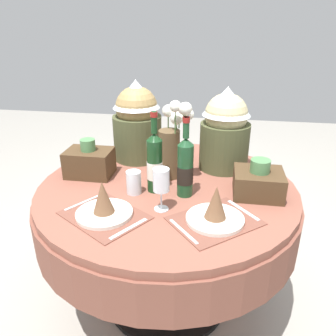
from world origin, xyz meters
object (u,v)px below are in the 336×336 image
(dining_table, at_px, (167,211))
(woven_basket_side_left, at_px, (89,162))
(wine_bottle_centre, at_px, (155,162))
(wine_bottle_left, at_px, (185,167))
(woven_basket_side_right, at_px, (258,182))
(place_setting_left, at_px, (104,206))
(gift_tub_back_left, at_px, (137,118))
(gift_tub_back_right, at_px, (225,126))
(flower_vase, at_px, (172,141))
(tumbler_near_right, at_px, (134,182))
(place_setting_right, at_px, (215,211))
(wine_glass_right, at_px, (161,181))

(dining_table, relative_size, woven_basket_side_left, 5.52)
(dining_table, relative_size, wine_bottle_centre, 3.36)
(wine_bottle_left, distance_m, woven_basket_side_right, 0.35)
(place_setting_left, distance_m, wine_bottle_centre, 0.33)
(woven_basket_side_right, bearing_deg, place_setting_left, -155.53)
(wine_bottle_left, distance_m, gift_tub_back_left, 0.54)
(gift_tub_back_left, distance_m, gift_tub_back_right, 0.51)
(place_setting_left, height_order, woven_basket_side_right, woven_basket_side_right)
(dining_table, bearing_deg, flower_vase, 84.21)
(flower_vase, xyz_separation_m, woven_basket_side_right, (0.43, -0.13, -0.13))
(dining_table, xyz_separation_m, gift_tub_back_right, (0.27, 0.27, 0.39))
(woven_basket_side_left, height_order, woven_basket_side_right, woven_basket_side_left)
(dining_table, xyz_separation_m, tumbler_near_right, (-0.14, -0.11, 0.20))
(woven_basket_side_right, bearing_deg, gift_tub_back_right, 118.83)
(dining_table, height_order, place_setting_right, place_setting_right)
(dining_table, height_order, flower_vase, flower_vase)
(dining_table, height_order, wine_glass_right, wine_glass_right)
(wine_bottle_left, bearing_deg, place_setting_right, -54.77)
(tumbler_near_right, height_order, gift_tub_back_right, gift_tub_back_right)
(flower_vase, height_order, gift_tub_back_right, gift_tub_back_right)
(gift_tub_back_left, bearing_deg, flower_vase, -44.35)
(flower_vase, bearing_deg, place_setting_right, -59.19)
(flower_vase, xyz_separation_m, wine_glass_right, (0.00, -0.34, -0.06))
(place_setting_left, distance_m, place_setting_right, 0.46)
(flower_vase, xyz_separation_m, woven_basket_side_left, (-0.43, -0.05, -0.12))
(flower_vase, height_order, woven_basket_side_left, flower_vase)
(wine_bottle_left, relative_size, gift_tub_back_left, 0.82)
(wine_bottle_left, relative_size, wine_bottle_centre, 0.97)
(dining_table, relative_size, place_setting_left, 3.07)
(wine_bottle_left, xyz_separation_m, gift_tub_back_left, (-0.33, 0.42, 0.10))
(wine_bottle_centre, xyz_separation_m, tumbler_near_right, (-0.09, -0.04, -0.09))
(tumbler_near_right, bearing_deg, gift_tub_back_right, 42.15)
(tumbler_near_right, bearing_deg, wine_bottle_left, 4.76)
(gift_tub_back_left, bearing_deg, woven_basket_side_right, -28.69)
(wine_glass_right, xyz_separation_m, woven_basket_side_right, (0.42, 0.21, -0.07))
(wine_glass_right, height_order, gift_tub_back_right, gift_tub_back_right)
(wine_bottle_left, height_order, wine_glass_right, wine_bottle_left)
(wine_glass_right, bearing_deg, flower_vase, 90.57)
(dining_table, xyz_separation_m, woven_basket_side_left, (-0.42, 0.06, 0.22))
(wine_bottle_left, xyz_separation_m, gift_tub_back_right, (0.17, 0.36, 0.10))
(tumbler_near_right, xyz_separation_m, gift_tub_back_right, (0.42, 0.38, 0.18))
(tumbler_near_right, bearing_deg, flower_vase, 53.62)
(wine_glass_right, distance_m, woven_basket_side_left, 0.53)
(flower_vase, bearing_deg, tumbler_near_right, -126.38)
(dining_table, height_order, gift_tub_back_left, gift_tub_back_left)
(place_setting_right, relative_size, gift_tub_back_left, 0.93)
(gift_tub_back_left, xyz_separation_m, gift_tub_back_right, (0.50, -0.07, -0.01))
(place_setting_left, relative_size, wine_glass_right, 2.21)
(place_setting_left, bearing_deg, place_setting_right, 3.72)
(flower_vase, height_order, woven_basket_side_right, flower_vase)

